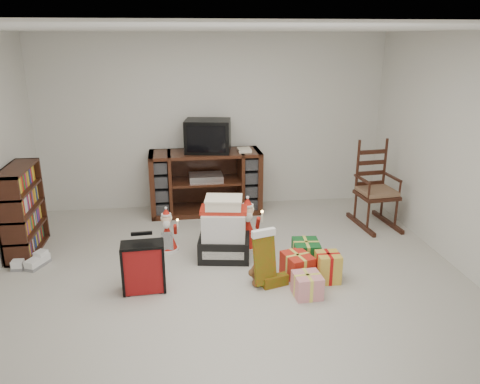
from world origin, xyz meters
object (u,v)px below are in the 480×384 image
object	(u,v)px
gift_pile	(224,233)
sneaker_pair	(29,261)
santa_figurine	(247,229)
tv_stand	(206,182)
mrs_claus_figurine	(167,234)
gift_cluster	(307,265)
rocking_chair	(375,195)
crt_television	(208,136)
red_suitcase	(144,267)
teddy_bear	(261,269)
bookshelf	(23,212)

from	to	relation	value
gift_pile	sneaker_pair	xyz separation A→B (m)	(-2.18, 0.09, -0.26)
santa_figurine	tv_stand	bearing A→B (deg)	107.75
mrs_claus_figurine	gift_cluster	xyz separation A→B (m)	(1.48, -0.86, -0.07)
rocking_chair	gift_pile	bearing A→B (deg)	-165.41
tv_stand	gift_pile	size ratio (longest dim) A/B	2.18
gift_pile	crt_television	size ratio (longest dim) A/B	1.07
red_suitcase	gift_cluster	xyz separation A→B (m)	(1.69, 0.05, -0.12)
teddy_bear	santa_figurine	size ratio (longest dim) A/B	0.50
gift_cluster	santa_figurine	bearing A→B (deg)	122.90
gift_pile	gift_cluster	size ratio (longest dim) A/B	0.77
mrs_claus_figurine	sneaker_pair	world-z (taller)	mrs_claus_figurine
gift_cluster	crt_television	xyz separation A→B (m)	(-0.90, 2.11, 0.98)
bookshelf	mrs_claus_figurine	bearing A→B (deg)	-6.73
tv_stand	crt_television	xyz separation A→B (m)	(0.04, -0.00, 0.67)
bookshelf	crt_television	world-z (taller)	crt_television
teddy_bear	gift_cluster	bearing A→B (deg)	2.86
bookshelf	gift_pile	distance (m)	2.36
gift_pile	mrs_claus_figurine	bearing A→B (deg)	164.83
sneaker_pair	gift_cluster	size ratio (longest dim) A/B	0.41
sneaker_pair	crt_television	xyz separation A→B (m)	(2.11, 1.45, 1.07)
tv_stand	teddy_bear	size ratio (longest dim) A/B	4.88
tv_stand	teddy_bear	distance (m)	2.20
sneaker_pair	rocking_chair	bearing A→B (deg)	20.10
crt_television	teddy_bear	bearing A→B (deg)	-69.83
teddy_bear	bookshelf	bearing A→B (deg)	157.60
tv_stand	sneaker_pair	xyz separation A→B (m)	(-2.07, -1.45, -0.40)
sneaker_pair	tv_stand	bearing A→B (deg)	45.85
bookshelf	sneaker_pair	size ratio (longest dim) A/B	2.68
red_suitcase	sneaker_pair	world-z (taller)	red_suitcase
sneaker_pair	santa_figurine	bearing A→B (deg)	14.21
gift_pile	mrs_claus_figurine	world-z (taller)	gift_pile
santa_figurine	gift_pile	bearing A→B (deg)	-142.23
gift_pile	sneaker_pair	world-z (taller)	gift_pile
mrs_claus_figurine	sneaker_pair	bearing A→B (deg)	-172.30
gift_cluster	crt_television	size ratio (longest dim) A/B	1.39
gift_pile	gift_cluster	xyz separation A→B (m)	(0.82, -0.57, -0.17)
teddy_bear	mrs_claus_figurine	bearing A→B (deg)	137.74
red_suitcase	crt_television	distance (m)	2.45
tv_stand	teddy_bear	xyz separation A→B (m)	(0.44, -2.13, -0.31)
teddy_bear	tv_stand	bearing A→B (deg)	101.70
gift_pile	santa_figurine	xyz separation A→B (m)	(0.30, 0.23, -0.07)
tv_stand	bookshelf	size ratio (longest dim) A/B	1.52
tv_stand	mrs_claus_figurine	bearing A→B (deg)	-114.64
santa_figurine	sneaker_pair	world-z (taller)	santa_figurine
santa_figurine	crt_television	bearing A→B (deg)	106.01
sneaker_pair	crt_television	distance (m)	2.77
santa_figurine	bookshelf	bearing A→B (deg)	174.46
red_suitcase	teddy_bear	xyz separation A→B (m)	(1.19, 0.02, -0.12)
santa_figurine	teddy_bear	bearing A→B (deg)	-88.27
santa_figurine	gift_cluster	xyz separation A→B (m)	(0.52, -0.81, -0.11)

